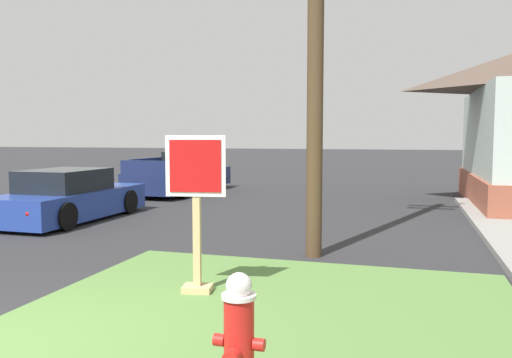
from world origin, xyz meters
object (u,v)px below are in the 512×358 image
manhole_cover (112,286)px  parked_sedan_blue (69,198)px  fire_hydrant (239,344)px  stop_sign (196,217)px  pickup_truck_navy (182,176)px

manhole_cover → parked_sedan_blue: parked_sedan_blue is taller
fire_hydrant → stop_sign: stop_sign is taller
fire_hydrant → stop_sign: (-1.37, 2.46, 0.49)m
manhole_cover → pickup_truck_navy: pickup_truck_navy is taller
fire_hydrant → manhole_cover: size_ratio=1.41×
stop_sign → manhole_cover: 1.67m
stop_sign → pickup_truck_navy: (-5.36, 11.20, -0.42)m
parked_sedan_blue → pickup_truck_navy: 6.44m
manhole_cover → parked_sedan_blue: bearing=131.4°
parked_sedan_blue → manhole_cover: bearing=-48.6°
pickup_truck_navy → stop_sign: bearing=-64.4°
manhole_cover → parked_sedan_blue: size_ratio=0.16×
parked_sedan_blue → pickup_truck_navy: pickup_truck_navy is taller
stop_sign → parked_sedan_blue: bearing=138.5°
parked_sedan_blue → fire_hydrant: bearing=-46.9°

